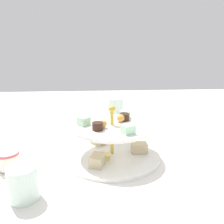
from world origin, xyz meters
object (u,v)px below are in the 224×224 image
(butter_knife_right, at_px, (38,136))
(butter_knife_left, at_px, (212,150))
(teacup_with_saucer, at_px, (8,161))
(water_glass_short_left, at_px, (23,183))
(water_glass_tall_right, at_px, (116,113))
(tiered_serving_stand, at_px, (112,142))

(butter_knife_right, bearing_deg, butter_knife_left, 118.31)
(teacup_with_saucer, height_order, butter_knife_right, teacup_with_saucer)
(water_glass_short_left, bearing_deg, water_glass_tall_right, 152.15)
(water_glass_short_left, height_order, butter_knife_right, water_glass_short_left)
(tiered_serving_stand, relative_size, butter_knife_left, 1.69)
(water_glass_short_left, xyz_separation_m, butter_knife_right, (-0.37, -0.06, -0.04))
(water_glass_tall_right, bearing_deg, water_glass_short_left, -27.85)
(water_glass_tall_right, distance_m, teacup_with_saucer, 0.46)
(butter_knife_left, bearing_deg, water_glass_tall_right, 34.46)
(tiered_serving_stand, distance_m, butter_knife_left, 0.33)
(tiered_serving_stand, xyz_separation_m, water_glass_tall_right, (-0.27, 0.04, 0.02))
(tiered_serving_stand, distance_m, water_glass_tall_right, 0.28)
(water_glass_tall_right, bearing_deg, tiered_serving_stand, -7.85)
(tiered_serving_stand, relative_size, water_glass_tall_right, 2.32)
(water_glass_tall_right, relative_size, water_glass_short_left, 1.65)
(tiered_serving_stand, bearing_deg, water_glass_short_left, -47.93)
(teacup_with_saucer, relative_size, butter_knife_right, 0.53)
(tiered_serving_stand, xyz_separation_m, water_glass_short_left, (0.18, -0.20, -0.01))
(teacup_with_saucer, height_order, butter_knife_left, teacup_with_saucer)
(water_glass_short_left, bearing_deg, teacup_with_saucer, -148.40)
(water_glass_tall_right, distance_m, butter_knife_left, 0.39)
(water_glass_tall_right, relative_size, butter_knife_right, 0.73)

